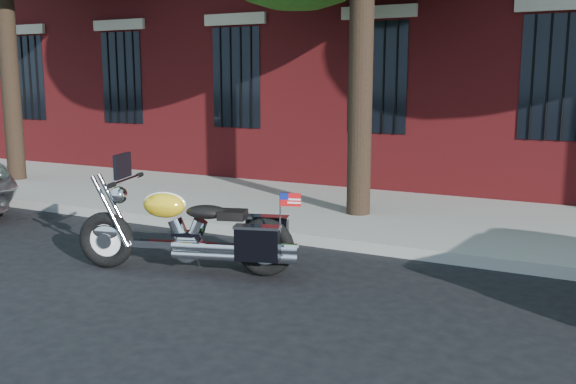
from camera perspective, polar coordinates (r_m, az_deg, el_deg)
The scene contains 4 objects.
ground at distance 7.62m, azimuth -5.34°, elevation -6.66°, with size 120.00×120.00×0.00m, color black.
curb at distance 8.75m, azimuth -0.46°, elevation -3.91°, with size 40.00×0.16×0.15m, color gray.
sidewalk at distance 10.41m, azimuth 4.38°, elevation -1.68°, with size 40.00×3.60×0.15m, color gray.
motorcycle at distance 7.33m, azimuth -8.26°, elevation -3.72°, with size 2.66×1.24×1.35m.
Camera 1 is at (3.97, -6.13, 2.19)m, focal length 40.00 mm.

